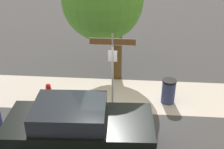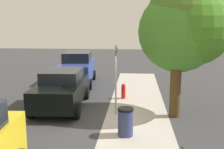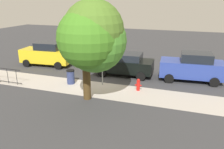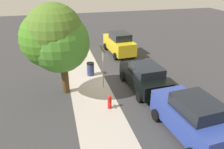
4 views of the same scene
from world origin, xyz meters
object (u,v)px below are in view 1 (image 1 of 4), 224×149
Objects in this scene: car_black at (78,129)px; fire_hydrant at (49,93)px; street_sign at (113,56)px; trash_bin at (168,91)px.

car_black is 3.27m from fire_hydrant.
trash_bin is (2.14, 0.50, -1.62)m from street_sign.
street_sign is 2.73m from trash_bin.
car_black is 5.64× the size of fire_hydrant.
street_sign reaches higher than fire_hydrant.
trash_bin is (2.96, 3.04, -0.38)m from car_black.
car_black reaches higher than fire_hydrant.
street_sign reaches higher than trash_bin.
car_black is at bearing -134.22° from trash_bin.
trash_bin reaches higher than fire_hydrant.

